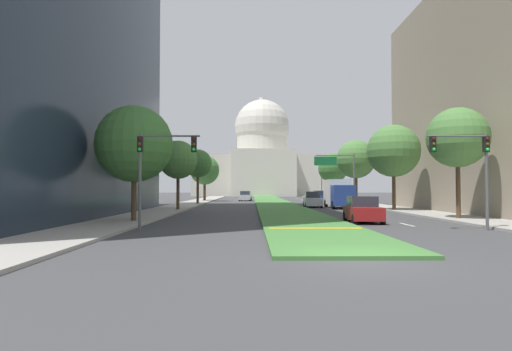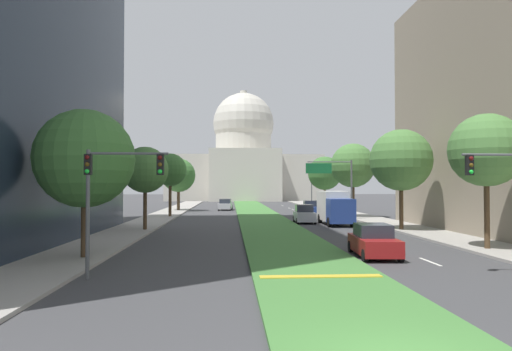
% 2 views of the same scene
% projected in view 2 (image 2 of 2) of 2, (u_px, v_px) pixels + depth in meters
% --- Properties ---
extents(ground_plane, '(260.00, 260.00, 0.00)m').
position_uv_depth(ground_plane, '(255.00, 212.00, 65.05)').
color(ground_plane, '#3D3D3F').
extents(grass_median, '(5.39, 100.82, 0.14)m').
position_uv_depth(grass_median, '(257.00, 213.00, 59.46)').
color(grass_median, '#427A38').
rests_on(grass_median, ground_plane).
extents(median_curb_nose, '(4.85, 0.50, 0.04)m').
position_uv_depth(median_curb_nose, '(321.00, 276.00, 17.83)').
color(median_curb_nose, gold).
rests_on(median_curb_nose, grass_median).
extents(lane_dashes_right, '(0.16, 64.91, 0.01)m').
position_uv_depth(lane_dashes_right, '(311.00, 216.00, 55.09)').
color(lane_dashes_right, silver).
rests_on(lane_dashes_right, ground_plane).
extents(sidewalk_left, '(4.00, 100.82, 0.15)m').
position_uv_depth(sidewalk_left, '(160.00, 217.00, 53.19)').
color(sidewalk_left, '#9E9991').
rests_on(sidewalk_left, ground_plane).
extents(sidewalk_right, '(4.00, 100.82, 0.15)m').
position_uv_depth(sidewalk_right, '(357.00, 216.00, 54.55)').
color(sidewalk_right, '#9E9991').
rests_on(sidewalk_right, ground_plane).
extents(capitol_building, '(38.83, 29.83, 29.30)m').
position_uv_depth(capitol_building, '(244.00, 162.00, 120.47)').
color(capitol_building, beige).
rests_on(capitol_building, ground_plane).
extents(traffic_light_near_left, '(3.34, 0.35, 5.20)m').
position_uv_depth(traffic_light_near_left, '(109.00, 184.00, 18.15)').
color(traffic_light_near_left, '#515456').
rests_on(traffic_light_near_left, ground_plane).
extents(traffic_light_far_right, '(0.28, 0.35, 5.20)m').
position_uv_depth(traffic_light_far_right, '(312.00, 188.00, 71.30)').
color(traffic_light_far_right, '#515456').
rests_on(traffic_light_far_right, ground_plane).
extents(overhead_guide_sign, '(5.09, 0.20, 6.50)m').
position_uv_depth(overhead_guide_sign, '(335.00, 177.00, 48.51)').
color(overhead_guide_sign, '#515456').
rests_on(overhead_guide_sign, ground_plane).
extents(street_tree_left_near, '(4.99, 4.99, 7.62)m').
position_uv_depth(street_tree_left_near, '(85.00, 159.00, 22.86)').
color(street_tree_left_near, '#4C3823').
rests_on(street_tree_left_near, ground_plane).
extents(street_tree_right_near, '(4.21, 4.21, 7.90)m').
position_uv_depth(street_tree_right_near, '(486.00, 150.00, 25.97)').
color(street_tree_right_near, '#4C3823').
rests_on(street_tree_right_near, ground_plane).
extents(street_tree_left_mid, '(3.81, 3.81, 6.96)m').
position_uv_depth(street_tree_left_mid, '(145.00, 170.00, 37.12)').
color(street_tree_left_mid, '#4C3823').
rests_on(street_tree_left_mid, ground_plane).
extents(street_tree_right_mid, '(5.08, 5.08, 8.40)m').
position_uv_depth(street_tree_right_mid, '(401.00, 160.00, 37.21)').
color(street_tree_right_mid, '#4C3823').
rests_on(street_tree_right_mid, ground_plane).
extents(street_tree_left_far, '(3.85, 3.85, 7.53)m').
position_uv_depth(street_tree_left_far, '(170.00, 170.00, 52.90)').
color(street_tree_left_far, '#4C3823').
rests_on(street_tree_left_far, ground_plane).
extents(street_tree_right_far, '(5.13, 5.13, 8.66)m').
position_uv_depth(street_tree_right_far, '(353.00, 166.00, 52.47)').
color(street_tree_right_far, '#4C3823').
rests_on(street_tree_right_far, ground_plane).
extents(street_tree_left_distant, '(4.96, 4.96, 7.75)m').
position_uv_depth(street_tree_left_distant, '(179.00, 175.00, 66.38)').
color(street_tree_left_distant, '#4C3823').
rests_on(street_tree_left_distant, ground_plane).
extents(street_tree_right_distant, '(4.98, 4.98, 8.07)m').
position_uv_depth(street_tree_right_distant, '(325.00, 173.00, 66.95)').
color(street_tree_right_distant, '#4C3823').
rests_on(street_tree_right_distant, ground_plane).
extents(sedan_lead_stopped, '(2.20, 4.35, 1.71)m').
position_uv_depth(sedan_lead_stopped, '(374.00, 241.00, 23.77)').
color(sedan_lead_stopped, maroon).
rests_on(sedan_lead_stopped, ground_plane).
extents(sedan_midblock, '(2.11, 4.32, 1.83)m').
position_uv_depth(sedan_midblock, '(304.00, 214.00, 45.26)').
color(sedan_midblock, '#BCBCC1').
rests_on(sedan_midblock, ground_plane).
extents(sedan_distant, '(2.08, 4.29, 1.85)m').
position_uv_depth(sedan_distant, '(310.00, 208.00, 56.99)').
color(sedan_distant, navy).
rests_on(sedan_distant, ground_plane).
extents(sedan_far_horizon, '(2.23, 4.78, 1.70)m').
position_uv_depth(sedan_far_horizon, '(225.00, 205.00, 68.90)').
color(sedan_far_horizon, '#BCBCC1').
rests_on(sedan_far_horizon, ground_plane).
extents(box_truck_delivery, '(2.40, 6.40, 3.20)m').
position_uv_depth(box_truck_delivery, '(335.00, 207.00, 43.06)').
color(box_truck_delivery, navy).
rests_on(box_truck_delivery, ground_plane).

